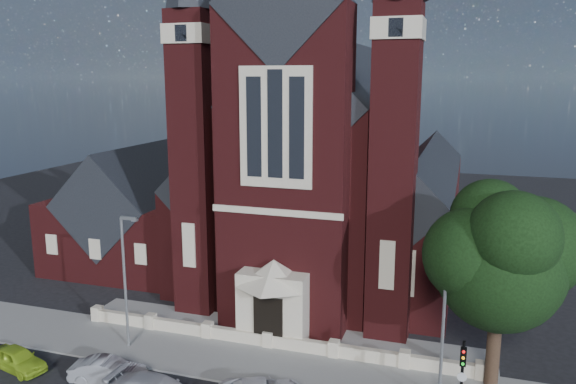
% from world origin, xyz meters
% --- Properties ---
extents(ground, '(120.00, 120.00, 0.00)m').
position_xyz_m(ground, '(0.00, 15.00, 0.00)').
color(ground, black).
rests_on(ground, ground).
extents(pavement_strip, '(60.00, 5.00, 0.12)m').
position_xyz_m(pavement_strip, '(0.00, 4.50, 0.00)').
color(pavement_strip, gray).
rests_on(pavement_strip, ground).
extents(forecourt_paving, '(26.00, 3.00, 0.14)m').
position_xyz_m(forecourt_paving, '(0.00, 8.50, 0.00)').
color(forecourt_paving, gray).
rests_on(forecourt_paving, ground).
extents(forecourt_wall, '(24.00, 0.40, 0.90)m').
position_xyz_m(forecourt_wall, '(0.00, 6.50, 0.00)').
color(forecourt_wall, beige).
rests_on(forecourt_wall, ground).
extents(church, '(20.01, 34.90, 29.20)m').
position_xyz_m(church, '(-0.00, 22.94, 8.19)').
color(church, '#481314').
rests_on(church, ground).
extents(parish_hall, '(12.00, 12.20, 10.24)m').
position_xyz_m(parish_hall, '(-16.00, 18.00, 4.01)').
color(parish_hall, '#481314').
rests_on(parish_hall, ground).
extents(street_tree, '(6.40, 6.60, 10.70)m').
position_xyz_m(street_tree, '(12.60, 5.71, 6.96)').
color(street_tree, black).
rests_on(street_tree, ground).
extents(street_lamp_left, '(1.16, 0.22, 8.09)m').
position_xyz_m(street_lamp_left, '(-7.91, 4.00, 4.60)').
color(street_lamp_left, gray).
rests_on(street_lamp_left, ground).
extents(street_lamp_right, '(1.16, 0.22, 8.09)m').
position_xyz_m(street_lamp_right, '(10.09, 4.00, 4.60)').
color(street_lamp_right, gray).
rests_on(street_lamp_right, ground).
extents(traffic_signal, '(0.28, 0.42, 4.00)m').
position_xyz_m(traffic_signal, '(11.00, 2.43, 2.58)').
color(traffic_signal, black).
rests_on(traffic_signal, ground).
extents(car_lime_van, '(3.96, 2.32, 1.26)m').
position_xyz_m(car_lime_van, '(-12.31, -0.14, 0.63)').
color(car_lime_van, '#A9D22A').
rests_on(car_lime_van, ground).
extents(car_silver_a, '(4.12, 2.13, 1.29)m').
position_xyz_m(car_silver_a, '(-6.78, 0.26, 0.65)').
color(car_silver_a, '#929499').
rests_on(car_silver_a, ground).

